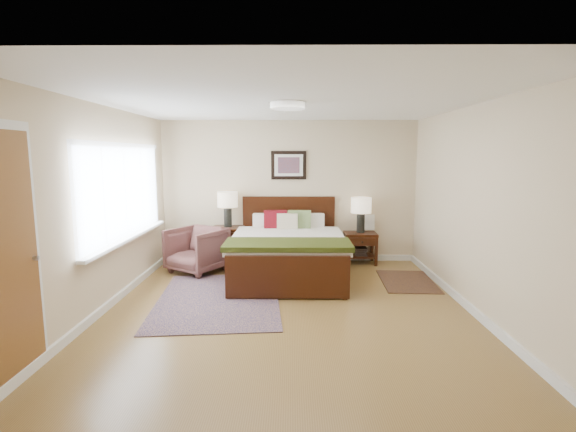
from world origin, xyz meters
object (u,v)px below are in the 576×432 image
at_px(lamp_left, 228,202).
at_px(nightstand_right, 360,244).
at_px(bed, 288,244).
at_px(rug_persian, 218,299).
at_px(lamp_right, 361,208).
at_px(armchair, 197,250).
at_px(nightstand_left, 228,234).

bearing_deg(lamp_left, nightstand_right, -0.33).
relative_size(bed, rug_persian, 0.96).
bearing_deg(nightstand_right, bed, -147.36).
bearing_deg(lamp_right, armchair, -168.62).
relative_size(lamp_left, lamp_right, 1.00).
relative_size(nightstand_left, armchair, 0.81).
height_order(nightstand_right, armchair, armchair).
xyz_separation_m(nightstand_right, rug_persian, (-2.18, -1.88, -0.34)).
height_order(nightstand_right, rug_persian, nightstand_right).
bearing_deg(rug_persian, nightstand_right, 35.76).
height_order(bed, nightstand_right, bed).
bearing_deg(lamp_left, armchair, -128.03).
bearing_deg(nightstand_left, lamp_right, 0.54).
distance_m(bed, armchair, 1.53).
distance_m(bed, nightstand_right, 1.51).
bearing_deg(rug_persian, bed, 44.40).
bearing_deg(armchair, nightstand_left, 82.59).
xyz_separation_m(lamp_right, rug_persian, (-2.18, -1.89, -0.98)).
xyz_separation_m(nightstand_right, armchair, (-2.76, -0.54, 0.02)).
bearing_deg(lamp_right, nightstand_right, -90.00).
relative_size(nightstand_left, rug_persian, 0.29).
relative_size(lamp_right, armchair, 0.76).
height_order(nightstand_left, rug_persian, nightstand_left).
height_order(lamp_left, lamp_right, lamp_left).
relative_size(bed, nightstand_right, 3.84).
height_order(lamp_right, armchair, lamp_right).
distance_m(lamp_left, armchair, 1.00).
distance_m(bed, rug_persian, 1.50).
bearing_deg(nightstand_left, rug_persian, -85.54).
relative_size(bed, armchair, 2.66).
bearing_deg(lamp_right, lamp_left, 180.00).
relative_size(nightstand_right, rug_persian, 0.25).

